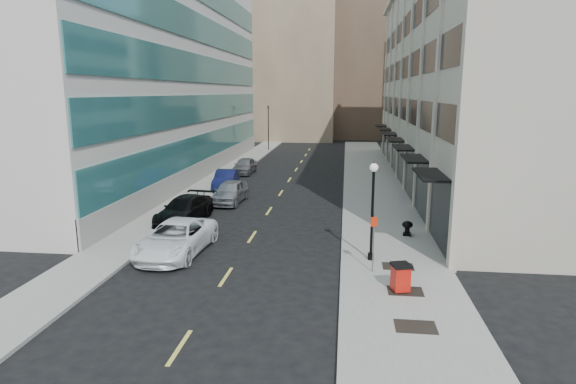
% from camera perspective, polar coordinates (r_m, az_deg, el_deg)
% --- Properties ---
extents(ground, '(160.00, 160.00, 0.00)m').
position_cam_1_polar(ground, '(19.84, -8.81, -12.03)').
color(ground, black).
rests_on(ground, ground).
extents(sidewalk_right, '(5.00, 80.00, 0.15)m').
position_cam_1_polar(sidewalk_right, '(38.34, 10.31, -0.28)').
color(sidewalk_right, gray).
rests_on(sidewalk_right, ground).
extents(sidewalk_left, '(3.00, 80.00, 0.15)m').
position_cam_1_polar(sidewalk_left, '(39.98, -10.13, 0.22)').
color(sidewalk_left, gray).
rests_on(sidewalk_left, ground).
extents(building_right, '(15.30, 46.50, 18.25)m').
position_cam_1_polar(building_right, '(46.00, 22.31, 12.21)').
color(building_right, '#AFA694').
rests_on(building_right, ground).
extents(building_left, '(16.14, 46.00, 20.00)m').
position_cam_1_polar(building_left, '(49.21, -19.00, 13.52)').
color(building_left, beige).
rests_on(building_left, ground).
extents(skyline_tan_near, '(14.00, 18.00, 28.00)m').
position_cam_1_polar(skyline_tan_near, '(86.14, 0.82, 15.80)').
color(skyline_tan_near, '#9A8465').
rests_on(skyline_tan_near, ground).
extents(skyline_brown, '(12.00, 16.00, 34.00)m').
position_cam_1_polar(skyline_brown, '(89.95, 9.10, 17.41)').
color(skyline_brown, brown).
rests_on(skyline_brown, ground).
extents(skyline_tan_far, '(12.00, 14.00, 22.00)m').
position_cam_1_polar(skyline_tan_far, '(97.38, -4.57, 13.53)').
color(skyline_tan_far, '#9A8465').
rests_on(skyline_tan_far, ground).
extents(skyline_stone, '(10.00, 14.00, 20.00)m').
position_cam_1_polar(skyline_stone, '(84.46, 16.06, 12.72)').
color(skyline_stone, '#AFA694').
rests_on(skyline_stone, ground).
extents(grate_near, '(1.40, 1.00, 0.01)m').
position_cam_1_polar(grate_near, '(17.49, 14.88, -15.17)').
color(grate_near, black).
rests_on(grate_near, sidewalk_right).
extents(grate_mid, '(1.40, 1.00, 0.01)m').
position_cam_1_polar(grate_mid, '(20.18, 13.72, -11.33)').
color(grate_mid, black).
rests_on(grate_mid, sidewalk_right).
extents(grate_far, '(1.40, 1.00, 0.01)m').
position_cam_1_polar(grate_far, '(22.77, 12.90, -8.58)').
color(grate_far, black).
rests_on(grate_far, sidewalk_right).
extents(road_centerline, '(0.15, 68.20, 0.01)m').
position_cam_1_polar(road_centerline, '(35.72, -1.51, -1.10)').
color(road_centerline, '#D8CC4C').
rests_on(road_centerline, ground).
extents(traffic_signal, '(0.66, 0.66, 6.98)m').
position_cam_1_polar(traffic_signal, '(66.33, -2.36, 9.83)').
color(traffic_signal, black).
rests_on(traffic_signal, ground).
extents(car_white_van, '(3.06, 6.08, 1.65)m').
position_cam_1_polar(car_white_van, '(24.68, -13.15, -5.35)').
color(car_white_van, white).
rests_on(car_white_van, ground).
extents(car_black_pickup, '(2.88, 5.61, 1.56)m').
position_cam_1_polar(car_black_pickup, '(30.66, -12.17, -2.04)').
color(car_black_pickup, black).
rests_on(car_black_pickup, ground).
extents(car_silver_sedan, '(2.16, 4.90, 1.64)m').
position_cam_1_polar(car_silver_sedan, '(35.30, -6.87, 0.02)').
color(car_silver_sedan, '#919398').
rests_on(car_silver_sedan, ground).
extents(car_blue_sedan, '(2.02, 4.85, 1.56)m').
position_cam_1_polar(car_blue_sedan, '(40.57, -7.36, 1.49)').
color(car_blue_sedan, '#121743').
rests_on(car_blue_sedan, ground).
extents(car_grey_sedan, '(1.99, 4.66, 1.57)m').
position_cam_1_polar(car_grey_sedan, '(47.90, -5.14, 3.12)').
color(car_grey_sedan, slate).
rests_on(car_grey_sedan, ground).
extents(trash_bin, '(0.87, 0.88, 1.15)m').
position_cam_1_polar(trash_bin, '(19.93, 13.20, -9.70)').
color(trash_bin, red).
rests_on(trash_bin, sidewalk_right).
extents(lamppost, '(0.39, 0.39, 4.73)m').
position_cam_1_polar(lamppost, '(22.64, 10.00, -1.25)').
color(lamppost, black).
rests_on(lamppost, sidewalk_right).
extents(sign_post, '(0.31, 0.12, 2.69)m').
position_cam_1_polar(sign_post, '(21.37, 10.12, -5.02)').
color(sign_post, slate).
rests_on(sign_post, sidewalk_right).
extents(urn_planter, '(0.59, 0.59, 0.81)m').
position_cam_1_polar(urn_planter, '(27.52, 13.96, -4.01)').
color(urn_planter, black).
rests_on(urn_planter, sidewalk_right).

